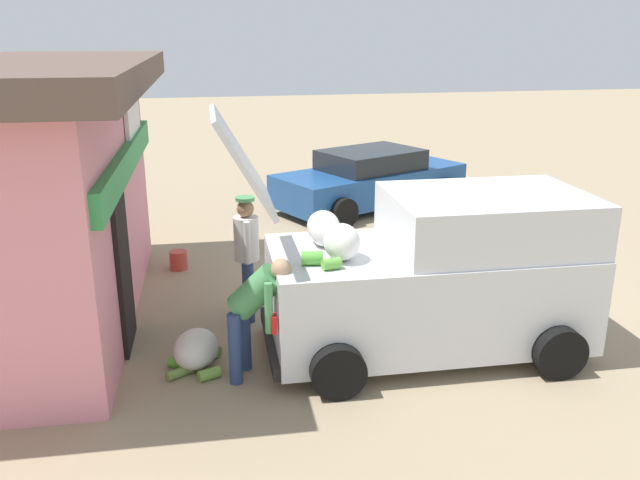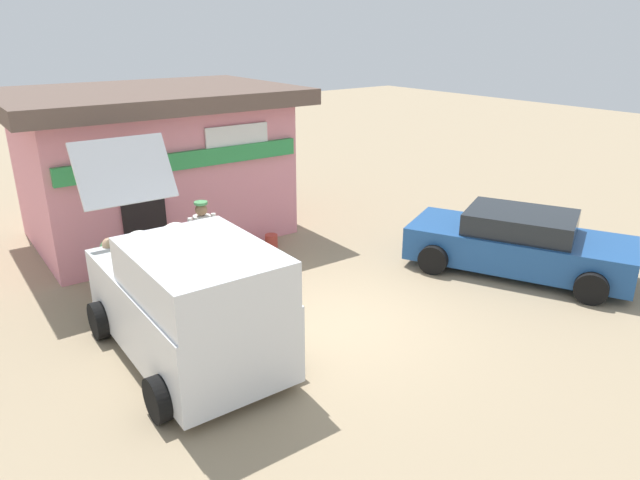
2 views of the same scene
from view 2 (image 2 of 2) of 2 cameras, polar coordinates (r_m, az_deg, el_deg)
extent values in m
plane|color=#9E896B|center=(10.09, 1.38, -8.06)|extent=(60.00, 60.00, 0.00)
cube|color=pink|center=(14.38, -16.09, 6.61)|extent=(5.67, 4.07, 3.14)
cube|color=green|center=(12.41, -13.14, 7.74)|extent=(5.27, 0.29, 0.36)
cube|color=black|center=(12.42, -16.98, 1.65)|extent=(0.90, 0.09, 2.00)
cube|color=white|center=(12.87, -8.23, 9.93)|extent=(1.50, 0.11, 0.60)
cube|color=brown|center=(14.08, -16.80, 13.51)|extent=(6.55, 4.95, 0.35)
cube|color=silver|center=(9.07, -13.22, -6.77)|extent=(1.90, 3.87, 1.16)
cube|color=silver|center=(8.07, -11.68, -3.03)|extent=(1.79, 2.42, 0.65)
cube|color=black|center=(7.15, -7.80, -6.26)|extent=(1.53, 0.12, 0.49)
cube|color=silver|center=(10.46, -18.85, 6.55)|extent=(1.64, 0.69, 1.06)
ellipsoid|color=silver|center=(9.66, -17.50, -0.33)|extent=(0.51, 0.42, 0.42)
ellipsoid|color=silver|center=(9.95, -14.17, 0.56)|extent=(0.49, 0.41, 0.41)
ellipsoid|color=silver|center=(9.91, -14.87, 0.31)|extent=(0.44, 0.37, 0.37)
cylinder|color=#5DB441|center=(9.99, -18.76, -0.58)|extent=(0.19, 0.26, 0.16)
cylinder|color=#66B343|center=(9.79, -19.42, -1.20)|extent=(0.16, 0.23, 0.13)
cube|color=black|center=(10.95, -17.10, -5.16)|extent=(1.72, 0.12, 0.16)
cube|color=red|center=(10.57, -21.01, -3.27)|extent=(0.14, 0.06, 0.20)
cube|color=red|center=(10.95, -13.97, -1.64)|extent=(0.14, 0.06, 0.20)
cylinder|color=black|center=(7.96, -15.72, -14.96)|extent=(0.24, 0.63, 0.62)
cylinder|color=black|center=(8.64, -3.44, -11.03)|extent=(0.24, 0.63, 0.62)
cylinder|color=black|center=(10.13, -21.07, -7.46)|extent=(0.24, 0.63, 0.62)
cylinder|color=black|center=(10.68, -11.03, -4.91)|extent=(0.24, 0.63, 0.62)
cube|color=#1E4C8C|center=(12.56, 19.00, -0.75)|extent=(3.43, 4.71, 0.69)
cube|color=#1E2328|center=(12.38, 19.30, 1.67)|extent=(2.27, 2.55, 0.43)
cylinder|color=black|center=(11.68, 25.34, -4.37)|extent=(0.46, 0.64, 0.61)
cylinder|color=black|center=(13.42, 25.82, -1.32)|extent=(0.46, 0.64, 0.61)
cylinder|color=black|center=(12.05, 11.18, -1.94)|extent=(0.46, 0.64, 0.61)
cylinder|color=black|center=(13.74, 13.44, 0.72)|extent=(0.46, 0.64, 0.61)
cylinder|color=navy|center=(11.50, -10.54, -2.34)|extent=(0.15, 0.15, 0.85)
cylinder|color=navy|center=(11.38, -12.08, -2.71)|extent=(0.15, 0.15, 0.85)
cylinder|color=silver|center=(11.18, -11.56, 0.91)|extent=(0.35, 0.35, 0.60)
sphere|color=#8C6647|center=(11.05, -11.72, 2.95)|extent=(0.23, 0.23, 0.23)
cylinder|color=#4C9959|center=(11.01, -11.77, 3.62)|extent=(0.25, 0.25, 0.05)
cylinder|color=silver|center=(11.27, -10.46, 1.23)|extent=(0.09, 0.09, 0.57)
cylinder|color=silver|center=(11.09, -12.70, 0.74)|extent=(0.09, 0.09, 0.57)
cylinder|color=navy|center=(11.10, -18.54, -3.95)|extent=(0.15, 0.15, 0.86)
cylinder|color=navy|center=(11.14, -20.28, -4.09)|extent=(0.15, 0.15, 0.86)
cylinder|color=#4C9959|center=(10.68, -19.89, -1.35)|extent=(0.58, 0.75, 0.67)
sphere|color=tan|center=(10.31, -20.22, -0.41)|extent=(0.23, 0.23, 0.23)
cylinder|color=#4C9959|center=(10.49, -18.64, -2.03)|extent=(0.09, 0.09, 0.58)
cylinder|color=#4C9959|center=(10.54, -21.23, -2.25)|extent=(0.09, 0.09, 0.58)
ellipsoid|color=silver|center=(11.73, -18.54, -3.72)|extent=(0.79, 0.68, 0.45)
cylinder|color=olive|center=(11.92, -19.85, -4.38)|extent=(0.26, 0.33, 0.11)
cylinder|color=#5BB633|center=(11.94, -18.91, -4.19)|extent=(0.26, 0.36, 0.12)
cylinder|color=#71A145|center=(11.72, -17.15, -4.38)|extent=(0.29, 0.31, 0.15)
cylinder|color=#71A73E|center=(11.59, -19.87, -5.06)|extent=(0.21, 0.28, 0.13)
cylinder|color=#BF3F33|center=(13.31, -4.85, -0.11)|extent=(0.29, 0.29, 0.31)
camera|label=1|loc=(11.05, -59.11, 5.73)|focal=37.05mm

